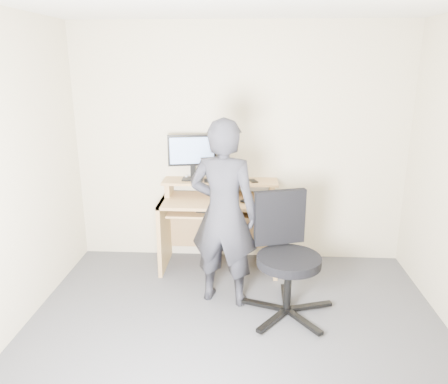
# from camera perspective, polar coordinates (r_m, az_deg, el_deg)

# --- Properties ---
(ground) EXTENTS (3.50, 3.50, 0.00)m
(ground) POSITION_cam_1_polar(r_m,az_deg,el_deg) (3.50, 1.24, -20.32)
(ground) COLOR #4A4A4E
(ground) RESTS_ON ground
(back_wall) EXTENTS (3.50, 0.02, 2.50)m
(back_wall) POSITION_cam_1_polar(r_m,az_deg,el_deg) (4.62, 2.09, 6.05)
(back_wall) COLOR #C4B49C
(back_wall) RESTS_ON ground
(desk) EXTENTS (1.20, 0.60, 0.91)m
(desk) POSITION_cam_1_polar(r_m,az_deg,el_deg) (4.60, -0.56, -3.07)
(desk) COLOR tan
(desk) RESTS_ON ground
(monitor) EXTENTS (0.50, 0.14, 0.48)m
(monitor) POSITION_cam_1_polar(r_m,az_deg,el_deg) (4.53, -4.17, 5.09)
(monitor) COLOR black
(monitor) RESTS_ON desk
(external_drive) EXTENTS (0.07, 0.13, 0.20)m
(external_drive) POSITION_cam_1_polar(r_m,az_deg,el_deg) (4.53, -0.62, 2.74)
(external_drive) COLOR black
(external_drive) RESTS_ON desk
(travel_mug) EXTENTS (0.10, 0.10, 0.19)m
(travel_mug) POSITION_cam_1_polar(r_m,az_deg,el_deg) (4.55, 0.17, 2.75)
(travel_mug) COLOR #B9B9BE
(travel_mug) RESTS_ON desk
(smartphone) EXTENTS (0.11, 0.15, 0.01)m
(smartphone) POSITION_cam_1_polar(r_m,az_deg,el_deg) (4.53, 3.82, 1.46)
(smartphone) COLOR black
(smartphone) RESTS_ON desk
(charger) EXTENTS (0.05, 0.04, 0.03)m
(charger) POSITION_cam_1_polar(r_m,az_deg,el_deg) (4.49, -2.33, 1.50)
(charger) COLOR black
(charger) RESTS_ON desk
(headphones) EXTENTS (0.19, 0.19, 0.06)m
(headphones) POSITION_cam_1_polar(r_m,az_deg,el_deg) (4.66, -4.09, 1.92)
(headphones) COLOR silver
(headphones) RESTS_ON desk
(keyboard) EXTENTS (0.49, 0.27, 0.03)m
(keyboard) POSITION_cam_1_polar(r_m,az_deg,el_deg) (4.40, -0.48, -2.37)
(keyboard) COLOR black
(keyboard) RESTS_ON desk
(mouse) EXTENTS (0.11, 0.08, 0.04)m
(mouse) POSITION_cam_1_polar(r_m,az_deg,el_deg) (4.35, 2.68, -1.19)
(mouse) COLOR black
(mouse) RESTS_ON desk
(office_chair) EXTENTS (0.82, 0.78, 1.03)m
(office_chair) POSITION_cam_1_polar(r_m,az_deg,el_deg) (3.77, 8.03, -7.62)
(office_chair) COLOR black
(office_chair) RESTS_ON ground
(person) EXTENTS (0.69, 0.53, 1.67)m
(person) POSITION_cam_1_polar(r_m,az_deg,el_deg) (3.79, -0.05, -2.85)
(person) COLOR black
(person) RESTS_ON ground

